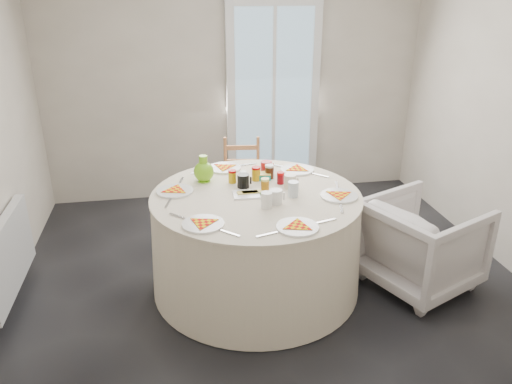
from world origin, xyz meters
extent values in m
plane|color=black|center=(0.00, 0.00, 0.00)|extent=(4.00, 4.00, 0.00)
cube|color=#BCB5A3|center=(0.00, 2.00, 1.30)|extent=(4.00, 0.02, 2.60)
cube|color=silver|center=(0.40, 1.95, 1.05)|extent=(1.00, 0.08, 2.10)
cube|color=silver|center=(-1.94, 0.20, 0.38)|extent=(0.07, 1.00, 0.55)
cylinder|color=beige|center=(-0.12, 0.07, 0.38)|extent=(1.61, 1.61, 0.81)
imported|color=silver|center=(1.15, -0.13, 0.39)|extent=(0.96, 0.98, 0.78)
cube|color=#0E9789|center=(-0.02, 0.37, 0.79)|extent=(0.14, 0.11, 0.05)
camera|label=1|loc=(-0.72, -3.25, 2.23)|focal=35.00mm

